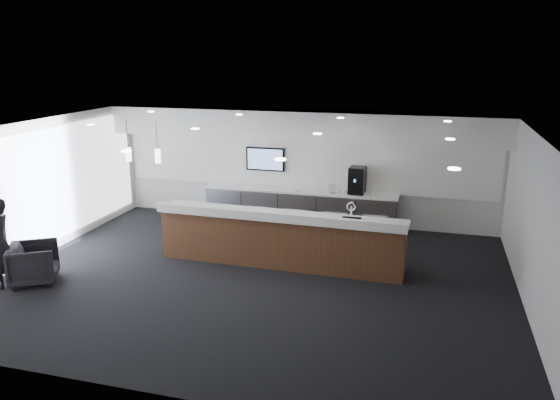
# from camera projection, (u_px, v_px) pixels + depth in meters

# --- Properties ---
(ground) EXTENTS (10.00, 10.00, 0.00)m
(ground) POSITION_uv_depth(u_px,v_px,m) (256.00, 278.00, 10.95)
(ground) COLOR black
(ground) RESTS_ON ground
(ceiling) EXTENTS (10.00, 8.00, 0.02)m
(ceiling) POSITION_uv_depth(u_px,v_px,m) (254.00, 130.00, 10.16)
(ceiling) COLOR black
(ceiling) RESTS_ON back_wall
(back_wall) EXTENTS (10.00, 0.02, 3.00)m
(back_wall) POSITION_uv_depth(u_px,v_px,m) (303.00, 166.00, 14.27)
(back_wall) COLOR silver
(back_wall) RESTS_ON ground
(left_wall) EXTENTS (0.02, 8.00, 3.00)m
(left_wall) POSITION_uv_depth(u_px,v_px,m) (37.00, 190.00, 11.86)
(left_wall) COLOR silver
(left_wall) RESTS_ON ground
(right_wall) EXTENTS (0.02, 8.00, 3.00)m
(right_wall) POSITION_uv_depth(u_px,v_px,m) (535.00, 229.00, 9.26)
(right_wall) COLOR silver
(right_wall) RESTS_ON ground
(soffit_bulkhead) EXTENTS (10.00, 0.90, 0.70)m
(soffit_bulkhead) POSITION_uv_depth(u_px,v_px,m) (299.00, 124.00, 13.55)
(soffit_bulkhead) COLOR white
(soffit_bulkhead) RESTS_ON back_wall
(alcove_panel) EXTENTS (9.80, 0.06, 1.40)m
(alcove_panel) POSITION_uv_depth(u_px,v_px,m) (303.00, 163.00, 14.22)
(alcove_panel) COLOR white
(alcove_panel) RESTS_ON back_wall
(window_blinds_wall) EXTENTS (0.04, 7.36, 2.55)m
(window_blinds_wall) POSITION_uv_depth(u_px,v_px,m) (39.00, 190.00, 11.85)
(window_blinds_wall) COLOR silver
(window_blinds_wall) RESTS_ON left_wall
(back_credenza) EXTENTS (5.06, 0.66, 0.95)m
(back_credenza) POSITION_uv_depth(u_px,v_px,m) (299.00, 207.00, 14.21)
(back_credenza) COLOR gray
(back_credenza) RESTS_ON ground
(wall_tv) EXTENTS (1.05, 0.08, 0.62)m
(wall_tv) POSITION_uv_depth(u_px,v_px,m) (265.00, 159.00, 14.40)
(wall_tv) COLOR black
(wall_tv) RESTS_ON back_wall
(pendant_left) EXTENTS (0.12, 0.12, 0.30)m
(pendant_left) POSITION_uv_depth(u_px,v_px,m) (161.00, 155.00, 11.72)
(pendant_left) COLOR beige
(pendant_left) RESTS_ON ceiling
(pendant_right) EXTENTS (0.12, 0.12, 0.30)m
(pendant_right) POSITION_uv_depth(u_px,v_px,m) (132.00, 153.00, 11.91)
(pendant_right) COLOR beige
(pendant_right) RESTS_ON ceiling
(ceiling_can_lights) EXTENTS (7.00, 5.00, 0.02)m
(ceiling_can_lights) POSITION_uv_depth(u_px,v_px,m) (254.00, 131.00, 10.17)
(ceiling_can_lights) COLOR silver
(ceiling_can_lights) RESTS_ON ceiling
(service_counter) EXTENTS (5.30, 0.98, 1.49)m
(service_counter) POSITION_uv_depth(u_px,v_px,m) (280.00, 239.00, 11.54)
(service_counter) COLOR #4B2619
(service_counter) RESTS_ON ground
(coffee_machine) EXTENTS (0.42, 0.53, 0.68)m
(coffee_machine) POSITION_uv_depth(u_px,v_px,m) (357.00, 180.00, 13.63)
(coffee_machine) COLOR black
(coffee_machine) RESTS_ON back_credenza
(info_sign_left) EXTENTS (0.15, 0.02, 0.20)m
(info_sign_left) POSITION_uv_depth(u_px,v_px,m) (298.00, 187.00, 13.95)
(info_sign_left) COLOR white
(info_sign_left) RESTS_ON back_credenza
(info_sign_right) EXTENTS (0.19, 0.06, 0.25)m
(info_sign_right) POSITION_uv_depth(u_px,v_px,m) (332.00, 188.00, 13.71)
(info_sign_right) COLOR white
(info_sign_right) RESTS_ON back_credenza
(armchair) EXTENTS (1.18, 1.17, 0.79)m
(armchair) POSITION_uv_depth(u_px,v_px,m) (34.00, 263.00, 10.68)
(armchair) COLOR black
(armchair) RESTS_ON ground
(cup_0) EXTENTS (0.09, 0.09, 0.09)m
(cup_0) POSITION_uv_depth(u_px,v_px,m) (373.00, 194.00, 13.52)
(cup_0) COLOR white
(cup_0) RESTS_ON back_credenza
(cup_1) EXTENTS (0.13, 0.13, 0.09)m
(cup_1) POSITION_uv_depth(u_px,v_px,m) (368.00, 193.00, 13.55)
(cup_1) COLOR white
(cup_1) RESTS_ON back_credenza
(cup_2) EXTENTS (0.12, 0.12, 0.09)m
(cup_2) POSITION_uv_depth(u_px,v_px,m) (362.00, 193.00, 13.59)
(cup_2) COLOR white
(cup_2) RESTS_ON back_credenza
(cup_3) EXTENTS (0.12, 0.12, 0.09)m
(cup_3) POSITION_uv_depth(u_px,v_px,m) (356.00, 192.00, 13.63)
(cup_3) COLOR white
(cup_3) RESTS_ON back_credenza
(cup_4) EXTENTS (0.13, 0.13, 0.09)m
(cup_4) POSITION_uv_depth(u_px,v_px,m) (351.00, 192.00, 13.66)
(cup_4) COLOR white
(cup_4) RESTS_ON back_credenza
(cup_5) EXTENTS (0.10, 0.10, 0.09)m
(cup_5) POSITION_uv_depth(u_px,v_px,m) (345.00, 192.00, 13.70)
(cup_5) COLOR white
(cup_5) RESTS_ON back_credenza
(cup_6) EXTENTS (0.13, 0.13, 0.09)m
(cup_6) POSITION_uv_depth(u_px,v_px,m) (340.00, 191.00, 13.74)
(cup_6) COLOR white
(cup_6) RESTS_ON back_credenza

